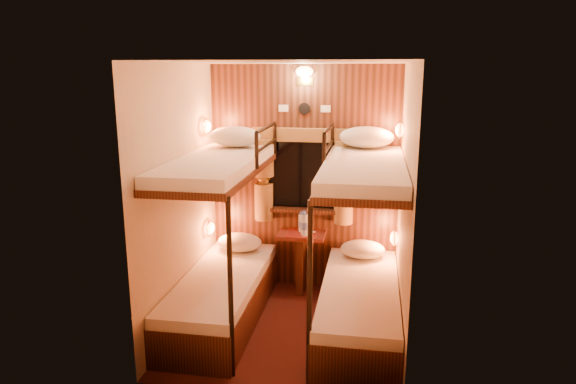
% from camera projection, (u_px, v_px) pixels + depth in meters
% --- Properties ---
extents(floor, '(2.10, 2.10, 0.00)m').
position_uv_depth(floor, '(288.00, 328.00, 4.78)').
color(floor, '#3B1310').
rests_on(floor, ground).
extents(ceiling, '(2.10, 2.10, 0.00)m').
position_uv_depth(ceiling, '(288.00, 62.00, 4.22)').
color(ceiling, silver).
rests_on(ceiling, wall_back).
extents(wall_back, '(2.40, 0.00, 2.40)m').
position_uv_depth(wall_back, '(304.00, 179.00, 5.50)').
color(wall_back, '#C6B293').
rests_on(wall_back, floor).
extents(wall_front, '(2.40, 0.00, 2.40)m').
position_uv_depth(wall_front, '(262.00, 242.00, 3.49)').
color(wall_front, '#C6B293').
rests_on(wall_front, floor).
extents(wall_left, '(0.00, 2.40, 2.40)m').
position_uv_depth(wall_left, '(180.00, 198.00, 4.66)').
color(wall_left, '#C6B293').
rests_on(wall_left, floor).
extents(wall_right, '(0.00, 2.40, 2.40)m').
position_uv_depth(wall_right, '(404.00, 208.00, 4.34)').
color(wall_right, '#C6B293').
rests_on(wall_right, floor).
extents(back_panel, '(2.00, 0.03, 2.40)m').
position_uv_depth(back_panel, '(304.00, 179.00, 5.49)').
color(back_panel, black).
rests_on(back_panel, floor).
extents(bunk_left, '(0.72, 1.90, 1.82)m').
position_uv_depth(bunk_left, '(221.00, 264.00, 4.82)').
color(bunk_left, black).
rests_on(bunk_left, floor).
extents(bunk_right, '(0.72, 1.90, 1.82)m').
position_uv_depth(bunk_right, '(360.00, 273.00, 4.61)').
color(bunk_right, black).
rests_on(bunk_right, floor).
extents(window, '(1.00, 0.12, 0.79)m').
position_uv_depth(window, '(304.00, 181.00, 5.47)').
color(window, black).
rests_on(window, back_panel).
extents(curtains, '(1.10, 0.22, 1.00)m').
position_uv_depth(curtains, '(303.00, 174.00, 5.41)').
color(curtains, olive).
rests_on(curtains, back_panel).
extents(back_fixtures, '(0.54, 0.09, 0.48)m').
position_uv_depth(back_fixtures, '(304.00, 79.00, 5.21)').
color(back_fixtures, black).
rests_on(back_fixtures, back_panel).
extents(reading_lamps, '(2.00, 0.20, 1.25)m').
position_uv_depth(reading_lamps, '(300.00, 182.00, 5.16)').
color(reading_lamps, orange).
rests_on(reading_lamps, wall_left).
extents(table, '(0.50, 0.34, 0.66)m').
position_uv_depth(table, '(301.00, 254.00, 5.49)').
color(table, '#551F13').
rests_on(table, floor).
extents(bottle_left, '(0.06, 0.06, 0.22)m').
position_uv_depth(bottle_left, '(301.00, 223.00, 5.47)').
color(bottle_left, '#99BFE5').
rests_on(bottle_left, table).
extents(bottle_right, '(0.08, 0.08, 0.26)m').
position_uv_depth(bottle_right, '(304.00, 225.00, 5.36)').
color(bottle_right, '#99BFE5').
rests_on(bottle_right, table).
extents(sachet_a, '(0.09, 0.07, 0.01)m').
position_uv_depth(sachet_a, '(307.00, 236.00, 5.35)').
color(sachet_a, silver).
rests_on(sachet_a, table).
extents(sachet_b, '(0.09, 0.07, 0.01)m').
position_uv_depth(sachet_b, '(312.00, 232.00, 5.47)').
color(sachet_b, silver).
rests_on(sachet_b, table).
extents(pillow_lower_left, '(0.48, 0.34, 0.19)m').
position_uv_depth(pillow_lower_left, '(240.00, 242.00, 5.47)').
color(pillow_lower_left, silver).
rests_on(pillow_lower_left, bunk_left).
extents(pillow_lower_right, '(0.46, 0.33, 0.18)m').
position_uv_depth(pillow_lower_right, '(363.00, 249.00, 5.26)').
color(pillow_lower_right, silver).
rests_on(pillow_lower_right, bunk_right).
extents(pillow_upper_left, '(0.52, 0.37, 0.20)m').
position_uv_depth(pillow_upper_left, '(235.00, 137.00, 5.13)').
color(pillow_upper_left, silver).
rests_on(pillow_upper_left, bunk_left).
extents(pillow_upper_right, '(0.54, 0.38, 0.21)m').
position_uv_depth(pillow_upper_right, '(367.00, 137.00, 5.05)').
color(pillow_upper_right, silver).
rests_on(pillow_upper_right, bunk_right).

